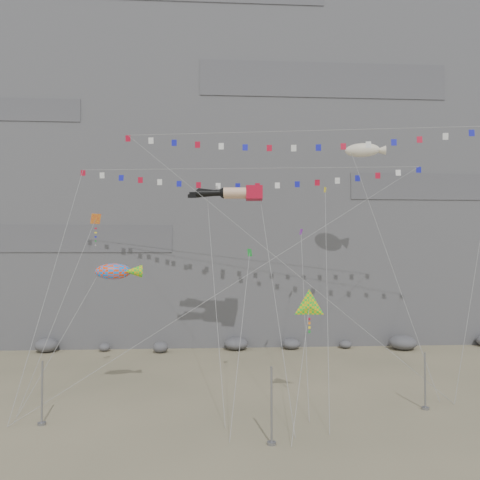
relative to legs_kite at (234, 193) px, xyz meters
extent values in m
plane|color=gray|center=(0.77, -6.64, -15.60)|extent=(120.00, 120.00, 0.00)
cube|color=slate|center=(0.77, 25.36, 9.40)|extent=(80.00, 28.00, 50.00)
cylinder|color=gray|center=(-12.19, -10.96, -13.67)|extent=(0.12, 0.12, 3.86)
cylinder|color=gray|center=(1.36, -14.71, -13.49)|extent=(0.12, 0.12, 4.22)
cylinder|color=gray|center=(12.34, -9.64, -13.71)|extent=(0.12, 0.12, 3.77)
cube|color=#B50B24|center=(1.76, -0.11, 0.02)|extent=(1.54, 2.02, 1.14)
cylinder|color=beige|center=(0.06, -0.56, 0.02)|extent=(1.98, 0.98, 0.84)
sphere|color=black|center=(-0.90, -0.49, 0.02)|extent=(0.77, 0.77, 0.77)
cone|color=black|center=(-2.04, -0.41, -0.05)|extent=(2.35, 0.86, 0.79)
cube|color=black|center=(-3.57, -0.30, -0.31)|extent=(0.77, 0.39, 0.28)
cylinder|color=beige|center=(0.14, 0.58, 0.02)|extent=(1.98, 0.98, 0.84)
sphere|color=black|center=(-0.82, 0.65, 0.02)|extent=(0.77, 0.77, 0.77)
cone|color=black|center=(-1.96, 0.73, 0.13)|extent=(2.36, 0.86, 0.84)
cube|color=black|center=(-3.49, 0.84, 0.04)|extent=(0.77, 0.39, 0.28)
cylinder|color=gray|center=(2.28, -7.07, -7.76)|extent=(0.03, 0.03, 20.91)
cube|color=gray|center=(2.79, -14.03, -15.55)|extent=(0.16, 0.16, 0.10)
cylinder|color=gray|center=(-6.32, -4.10, -6.40)|extent=(0.03, 0.03, 27.98)
cube|color=gray|center=(-14.09, -11.29, -15.55)|extent=(0.16, 0.16, 0.10)
cylinder|color=gray|center=(10.46, -4.90, -5.12)|extent=(0.03, 0.03, 23.91)
cube|color=gray|center=(14.77, -8.84, -15.55)|extent=(0.16, 0.16, 0.10)
cylinder|color=gray|center=(-12.39, -7.30, -9.09)|extent=(0.03, 0.03, 14.15)
cube|color=gray|center=(-14.27, -9.48, -15.55)|extent=(0.16, 0.16, 0.10)
cylinder|color=gray|center=(-11.35, -8.98, -10.99)|extent=(0.03, 0.03, 10.98)
cube|color=gray|center=(-14.00, -10.53, -15.55)|extent=(0.16, 0.16, 0.10)
cylinder|color=gray|center=(3.51, -12.15, -12.15)|extent=(0.03, 0.03, 9.43)
cube|color=gray|center=(2.35, -15.21, -15.55)|extent=(0.16, 0.16, 0.10)
cylinder|color=gray|center=(13.16, -2.71, -5.48)|extent=(0.03, 0.03, 23.23)
cube|color=gray|center=(13.95, -8.45, -15.55)|extent=(0.16, 0.16, 0.10)
cylinder|color=gray|center=(-1.72, -5.72, -7.69)|extent=(0.03, 0.03, 20.52)
cube|color=gray|center=(-1.09, -12.29, -15.55)|extent=(0.16, 0.16, 0.10)
cylinder|color=gray|center=(4.96, -5.93, -9.44)|extent=(0.03, 0.03, 16.81)
cube|color=gray|center=(4.09, -11.63, -15.55)|extent=(0.16, 0.16, 0.10)
cylinder|color=gray|center=(0.00, -10.00, -10.34)|extent=(0.03, 0.03, 13.78)
cube|color=gray|center=(-0.92, -14.41, -15.55)|extent=(0.16, 0.16, 0.10)
cylinder|color=gray|center=(6.59, -6.19, -7.50)|extent=(0.03, 0.03, 22.20)
cube|color=gray|center=(4.85, -13.63, -15.55)|extent=(0.16, 0.16, 0.10)
camera|label=1|loc=(-1.93, -40.27, -5.16)|focal=35.00mm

